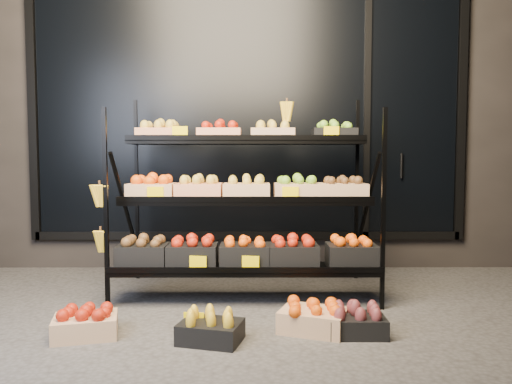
{
  "coord_description": "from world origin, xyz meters",
  "views": [
    {
      "loc": [
        0.07,
        -3.48,
        1.14
      ],
      "look_at": [
        0.08,
        0.55,
        0.85
      ],
      "focal_mm": 35.0,
      "sensor_mm": 36.0,
      "label": 1
    }
  ],
  "objects_px": {
    "floor_crate_midright": "(313,317)",
    "display_rack": "(245,200)",
    "floor_crate_midleft": "(211,328)",
    "floor_crate_left": "(85,322)"
  },
  "relations": [
    {
      "from": "floor_crate_midleft",
      "to": "floor_crate_left",
      "type": "bearing_deg",
      "value": -172.0
    },
    {
      "from": "display_rack",
      "to": "floor_crate_midleft",
      "type": "distance_m",
      "value": 1.3
    },
    {
      "from": "floor_crate_left",
      "to": "floor_crate_midleft",
      "type": "distance_m",
      "value": 0.81
    },
    {
      "from": "display_rack",
      "to": "floor_crate_midleft",
      "type": "relative_size",
      "value": 5.12
    },
    {
      "from": "floor_crate_midleft",
      "to": "floor_crate_midright",
      "type": "relative_size",
      "value": 0.86
    },
    {
      "from": "floor_crate_left",
      "to": "floor_crate_midright",
      "type": "xyz_separation_m",
      "value": [
        1.45,
        0.1,
        0.0
      ]
    },
    {
      "from": "display_rack",
      "to": "floor_crate_midleft",
      "type": "height_order",
      "value": "display_rack"
    },
    {
      "from": "floor_crate_midright",
      "to": "display_rack",
      "type": "bearing_deg",
      "value": 138.18
    },
    {
      "from": "display_rack",
      "to": "floor_crate_midright",
      "type": "height_order",
      "value": "display_rack"
    },
    {
      "from": "display_rack",
      "to": "floor_crate_midright",
      "type": "relative_size",
      "value": 4.41
    }
  ]
}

